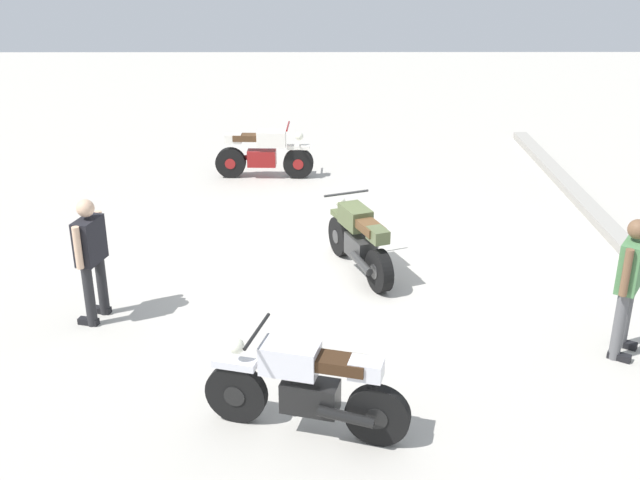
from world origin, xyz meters
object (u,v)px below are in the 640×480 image
object	(u,v)px
motorcycle_silver_cruiser	(306,387)
person_in_black_shirt	(91,253)
motorcycle_olive_vintage	(359,241)
person_in_green_shirt	(630,279)
motorcycle_cream_vintage	(264,154)

from	to	relation	value
motorcycle_silver_cruiser	person_in_black_shirt	bearing A→B (deg)	-25.81
motorcycle_olive_vintage	person_in_green_shirt	bearing A→B (deg)	-148.86
motorcycle_silver_cruiser	person_in_black_shirt	size ratio (longest dim) A/B	1.26
motorcycle_olive_vintage	motorcycle_silver_cruiser	bearing A→B (deg)	147.79
motorcycle_olive_vintage	person_in_black_shirt	xyz separation A→B (m)	(1.42, -3.41, 0.43)
person_in_green_shirt	person_in_black_shirt	world-z (taller)	person_in_green_shirt
motorcycle_cream_vintage	motorcycle_silver_cruiser	xyz separation A→B (m)	(8.22, 0.96, 0.03)
motorcycle_olive_vintage	person_in_black_shirt	size ratio (longest dim) A/B	1.15
person_in_black_shirt	motorcycle_olive_vintage	bearing A→B (deg)	-143.55
person_in_green_shirt	motorcycle_cream_vintage	bearing A→B (deg)	157.46
motorcycle_olive_vintage	motorcycle_cream_vintage	distance (m)	4.76
motorcycle_silver_cruiser	person_in_green_shirt	distance (m)	3.99
motorcycle_olive_vintage	motorcycle_silver_cruiser	distance (m)	3.83
motorcycle_cream_vintage	person_in_green_shirt	bearing A→B (deg)	-53.61
motorcycle_cream_vintage	person_in_green_shirt	distance (m)	8.17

